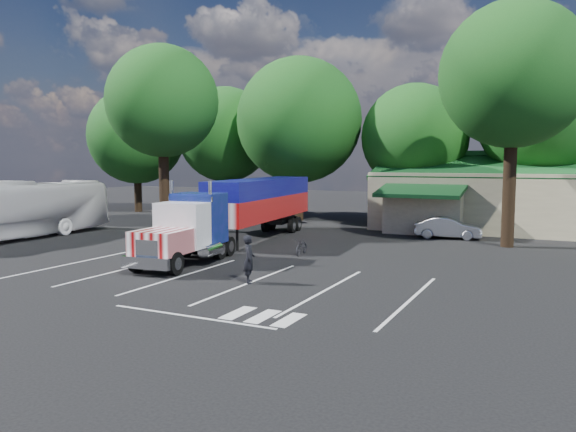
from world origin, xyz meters
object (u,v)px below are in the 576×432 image
at_px(woman, 249,259).
at_px(bicycle, 302,246).
at_px(silver_sedan, 448,228).
at_px(semi_truck, 245,206).
at_px(tour_bus, 16,210).

height_order(woman, bicycle, woman).
height_order(bicycle, silver_sedan, silver_sedan).
relative_size(semi_truck, silver_sedan, 4.64).
bearing_deg(bicycle, semi_truck, 149.00).
xyz_separation_m(tour_bus, silver_sedan, (23.90, 11.92, -1.13)).
bearing_deg(woman, tour_bus, 47.21).
relative_size(woman, silver_sedan, 0.47).
bearing_deg(bicycle, tour_bus, -179.22).
bearing_deg(tour_bus, semi_truck, 16.16).
bearing_deg(semi_truck, tour_bus, -168.10).
xyz_separation_m(woman, silver_sedan, (4.71, 16.50, -0.29)).
height_order(semi_truck, tour_bus, semi_truck).
height_order(tour_bus, silver_sedan, tour_bus).
bearing_deg(semi_truck, woman, -64.89).
distance_m(semi_truck, tour_bus, 14.39).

